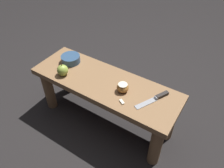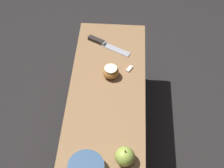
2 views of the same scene
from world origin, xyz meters
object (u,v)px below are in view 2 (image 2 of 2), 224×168
wooden_bench (106,112)px  apple_cut (111,72)px  knife (102,43)px  apple_whole (125,156)px

wooden_bench → apple_cut: bearing=175.5°
wooden_bench → knife: size_ratio=4.53×
wooden_bench → apple_whole: (0.28, 0.09, 0.13)m
apple_whole → apple_cut: apple_whole is taller
knife → apple_whole: 0.65m
apple_whole → apple_cut: 0.43m
apple_cut → wooden_bench: bearing=-4.5°
wooden_bench → knife: knife is taller
apple_whole → wooden_bench: bearing=-161.5°
knife → apple_whole: bearing=-51.0°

